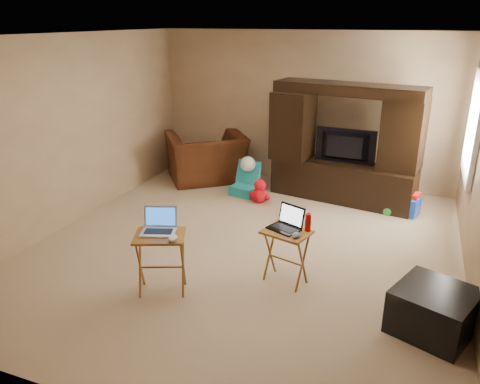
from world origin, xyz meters
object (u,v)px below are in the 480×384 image
at_px(recliner, 206,157).
at_px(mouse_right, 296,235).
at_px(child_rocker, 245,179).
at_px(laptop_right, 284,219).
at_px(tray_table_left, 161,263).
at_px(push_toy, 401,201).
at_px(mouse_left, 173,238).
at_px(television, 344,147).
at_px(laptop_left, 158,222).
at_px(plush_toy, 260,191).
at_px(ottoman, 433,311).
at_px(entertainment_center, 345,144).
at_px(tray_table_right, 286,257).
at_px(water_bottle, 308,223).

bearing_deg(recliner, mouse_right, 90.95).
relative_size(recliner, child_rocker, 2.37).
bearing_deg(laptop_right, tray_table_left, -126.05).
relative_size(push_toy, mouse_left, 3.89).
bearing_deg(television, laptop_left, 71.68).
height_order(plush_toy, mouse_right, mouse_right).
relative_size(push_toy, tray_table_left, 0.79).
height_order(ottoman, mouse_left, mouse_left).
xyz_separation_m(child_rocker, ottoman, (2.81, -2.67, -0.06)).
bearing_deg(laptop_left, entertainment_center, 49.93).
relative_size(laptop_left, mouse_right, 2.77).
xyz_separation_m(television, child_rocker, (-1.47, -0.29, -0.59)).
bearing_deg(plush_toy, recliner, 150.40).
bearing_deg(tray_table_left, mouse_right, 0.55).
height_order(ottoman, tray_table_right, tray_table_right).
relative_size(plush_toy, mouse_left, 2.90).
height_order(mouse_left, water_bottle, water_bottle).
xyz_separation_m(ottoman, mouse_left, (-2.41, -0.38, 0.47)).
xyz_separation_m(television, plush_toy, (-1.14, -0.55, -0.67)).
bearing_deg(tray_table_left, ottoman, -15.04).
xyz_separation_m(push_toy, mouse_right, (-0.91, -2.53, 0.43)).
xyz_separation_m(recliner, ottoman, (3.69, -3.10, -0.20)).
height_order(child_rocker, tray_table_right, tray_table_right).
height_order(recliner, plush_toy, recliner).
bearing_deg(laptop_right, mouse_left, -118.22).
xyz_separation_m(ottoman, laptop_right, (-1.51, 0.35, 0.51)).
height_order(entertainment_center, mouse_right, entertainment_center).
xyz_separation_m(television, mouse_left, (-1.08, -3.33, -0.18)).
height_order(recliner, laptop_left, laptop_left).
relative_size(recliner, tray_table_right, 2.10).
xyz_separation_m(recliner, mouse_right, (2.35, -2.89, 0.22)).
xyz_separation_m(mouse_left, water_bottle, (1.14, 0.79, 0.02)).
height_order(push_toy, ottoman, ottoman).
relative_size(entertainment_center, water_bottle, 11.82).
height_order(recliner, mouse_left, recliner).
height_order(recliner, laptop_right, laptop_right).
height_order(television, water_bottle, television).
bearing_deg(mouse_right, television, 89.91).
distance_m(push_toy, tray_table_right, 2.63).
relative_size(plush_toy, laptop_right, 1.21).
relative_size(recliner, ottoman, 1.95).
bearing_deg(laptop_right, television, 109.02).
bearing_deg(mouse_left, tray_table_left, 159.78).
bearing_deg(television, entertainment_center, -86.47).
height_order(child_rocker, mouse_right, mouse_right).
relative_size(tray_table_right, mouse_left, 4.58).
distance_m(recliner, laptop_right, 3.52).
bearing_deg(laptop_left, mouse_left, -42.94).
bearing_deg(entertainment_center, recliner, -172.91).
distance_m(push_toy, mouse_right, 2.72).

